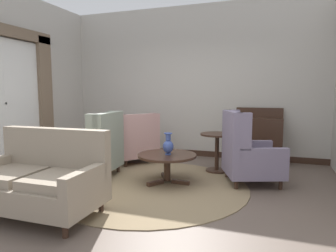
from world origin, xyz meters
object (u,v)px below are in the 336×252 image
object	(u,v)px
side_table	(217,149)
armchair_far_left	(133,141)
coffee_table	(167,159)
sideboard	(258,138)
settee	(40,180)
armchair_near_sideboard	(247,154)
porcelain_vase	(168,145)
armchair_near_window	(95,150)

from	to	relation	value
side_table	armchair_far_left	bearing A→B (deg)	174.01
coffee_table	sideboard	bearing A→B (deg)	55.60
settee	armchair_far_left	xyz separation A→B (m)	(-0.12, 2.63, 0.02)
coffee_table	armchair_near_sideboard	bearing A→B (deg)	18.94
porcelain_vase	armchair_near_sideboard	world-z (taller)	armchair_near_sideboard
coffee_table	sideboard	size ratio (longest dim) A/B	0.83
armchair_far_left	armchair_near_sideboard	xyz separation A→B (m)	(2.23, -0.68, 0.04)
armchair_far_left	sideboard	bearing A→B (deg)	145.76
side_table	porcelain_vase	bearing A→B (deg)	-122.12
coffee_table	armchair_near_sideboard	distance (m)	1.21
armchair_near_sideboard	side_table	xyz separation A→B (m)	(-0.54, 0.50, -0.05)
coffee_table	armchair_far_left	size ratio (longest dim) A/B	0.74
armchair_far_left	sideboard	size ratio (longest dim) A/B	1.11
porcelain_vase	side_table	world-z (taller)	porcelain_vase
coffee_table	armchair_near_sideboard	xyz separation A→B (m)	(1.14, 0.39, 0.09)
coffee_table	armchair_near_window	xyz separation A→B (m)	(-1.22, -0.06, 0.08)
settee	side_table	distance (m)	2.92
settee	armchair_near_window	world-z (taller)	armchair_near_window
side_table	sideboard	xyz separation A→B (m)	(0.64, 0.92, 0.09)
armchair_near_window	sideboard	world-z (taller)	sideboard
sideboard	armchair_far_left	bearing A→B (deg)	-162.31
porcelain_vase	side_table	size ratio (longest dim) A/B	0.49
armchair_far_left	settee	bearing A→B (deg)	40.58
armchair_near_window	side_table	xyz separation A→B (m)	(1.82, 0.95, -0.03)
porcelain_vase	sideboard	distance (m)	2.20
armchair_near_window	side_table	bearing A→B (deg)	113.85
coffee_table	porcelain_vase	xyz separation A→B (m)	(0.03, -0.02, 0.22)
porcelain_vase	armchair_far_left	distance (m)	1.57
armchair_far_left	side_table	world-z (taller)	armchair_far_left
settee	armchair_far_left	size ratio (longest dim) A/B	1.21
side_table	sideboard	size ratio (longest dim) A/B	0.63
side_table	settee	bearing A→B (deg)	-122.61
sideboard	armchair_near_window	bearing A→B (deg)	-142.69
coffee_table	armchair_far_left	distance (m)	1.52
coffee_table	armchair_near_window	world-z (taller)	armchair_near_window
side_table	armchair_near_window	bearing A→B (deg)	-152.32
porcelain_vase	armchair_far_left	size ratio (longest dim) A/B	0.27
armchair_near_sideboard	coffee_table	bearing A→B (deg)	88.41
armchair_near_sideboard	side_table	size ratio (longest dim) A/B	1.63
armchair_near_sideboard	side_table	distance (m)	0.74
armchair_near_window	sideboard	xyz separation A→B (m)	(2.46, 1.87, 0.06)
armchair_near_window	porcelain_vase	bearing A→B (deg)	87.98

